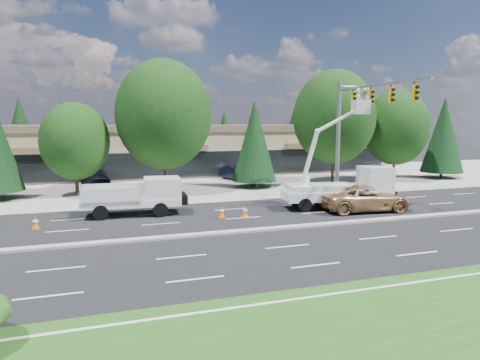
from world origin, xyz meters
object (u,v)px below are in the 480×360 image
object	(u,v)px
signal_mast	(354,119)
bucket_truck	(345,183)
minivan	(365,198)
utility_pickup	(139,200)

from	to	relation	value
signal_mast	bucket_truck	xyz separation A→B (m)	(-2.46, -2.94, -4.36)
signal_mast	minivan	distance (m)	6.95
utility_pickup	minivan	world-z (taller)	utility_pickup
bucket_truck	minivan	bearing A→B (deg)	-51.02
signal_mast	utility_pickup	bearing A→B (deg)	-176.86
bucket_truck	minivan	size ratio (longest dim) A/B	1.34
utility_pickup	bucket_truck	bearing A→B (deg)	-4.55
minivan	bucket_truck	bearing A→B (deg)	36.04
bucket_truck	utility_pickup	bearing A→B (deg)	-179.28
utility_pickup	bucket_truck	world-z (taller)	bucket_truck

